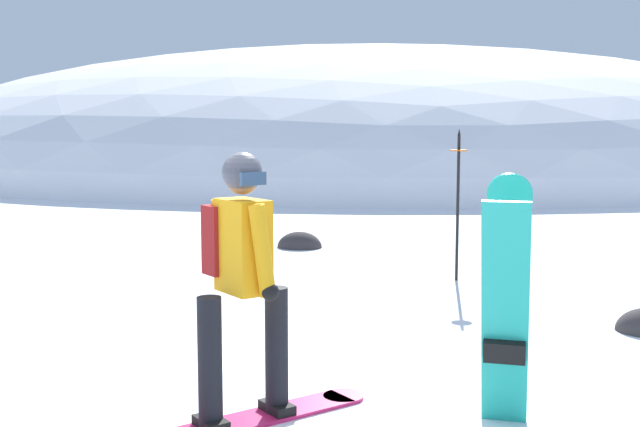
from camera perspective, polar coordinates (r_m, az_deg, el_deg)
name	(u,v)px	position (r m, az deg, el deg)	size (l,w,h in m)	color
ground_plane	(183,399)	(5.70, -9.80, -12.96)	(300.00, 300.00, 0.00)	white
ridge_peak_main	(357,165)	(36.51, 2.64, 3.48)	(41.72, 37.55, 10.34)	white
snowboarder_main	(241,280)	(5.00, -5.68, -4.73)	(1.26, 1.49, 1.71)	#D11E5B
spare_snowboard	(506,303)	(4.97, 13.16, -6.28)	(0.28, 0.52, 1.59)	#23B7A3
piste_marker_near	(458,194)	(9.65, 9.86, 1.37)	(0.20, 0.20, 1.83)	black
rock_dark	(300,247)	(12.20, -1.47, -2.45)	(0.69, 0.59, 0.48)	#383333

